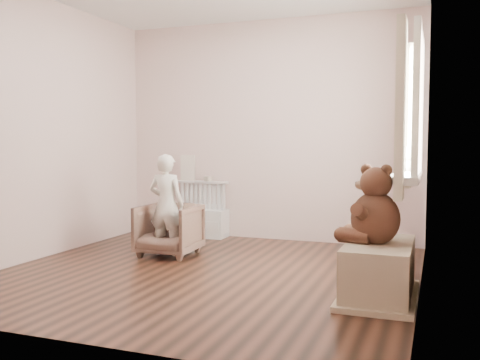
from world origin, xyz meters
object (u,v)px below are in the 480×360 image
(armchair, at_px, (169,230))
(child, at_px, (166,205))
(toy_bench, at_px, (379,271))
(teddy_bear, at_px, (375,209))
(radiator, at_px, (203,205))
(toy_vanity, at_px, (210,215))
(plush_cat, at_px, (408,160))

(armchair, relative_size, child, 0.57)
(toy_bench, relative_size, teddy_bear, 1.55)
(radiator, bearing_deg, teddy_bear, -40.78)
(toy_vanity, xyz_separation_m, plush_cat, (2.34, -1.01, 0.72))
(child, relative_size, teddy_bear, 1.79)
(child, bearing_deg, toy_bench, 159.84)
(radiator, relative_size, teddy_bear, 1.20)
(armchair, xyz_separation_m, toy_bench, (2.17, -0.80, -0.06))
(toy_bench, bearing_deg, child, 161.02)
(toy_bench, bearing_deg, plush_cat, 81.29)
(radiator, height_order, teddy_bear, teddy_bear)
(toy_bench, bearing_deg, toy_vanity, 138.91)
(toy_vanity, xyz_separation_m, armchair, (0.03, -1.12, -0.01))
(toy_vanity, distance_m, plush_cat, 2.65)
(radiator, height_order, toy_bench, radiator)
(radiator, distance_m, armchair, 1.17)
(radiator, bearing_deg, child, -83.10)
(toy_vanity, bearing_deg, armchair, -88.45)
(teddy_bear, bearing_deg, child, 171.60)
(armchair, height_order, toy_bench, armchair)
(child, bearing_deg, armchair, -91.18)
(toy_bench, distance_m, plush_cat, 1.22)
(toy_vanity, bearing_deg, toy_bench, -41.09)
(toy_vanity, height_order, armchair, toy_vanity)
(radiator, distance_m, toy_vanity, 0.17)
(child, xyz_separation_m, teddy_bear, (2.14, -0.77, 0.14))
(radiator, height_order, child, child)
(child, distance_m, toy_bench, 2.32)
(toy_vanity, relative_size, plush_cat, 2.30)
(plush_cat, bearing_deg, toy_vanity, 160.86)
(radiator, xyz_separation_m, teddy_bear, (2.29, -1.97, 0.28))
(radiator, distance_m, plush_cat, 2.74)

